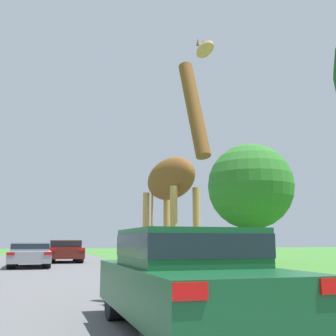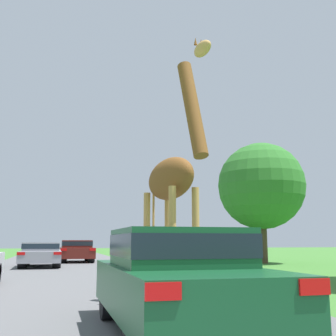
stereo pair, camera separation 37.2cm
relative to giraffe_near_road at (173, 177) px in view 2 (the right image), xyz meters
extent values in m
cube|color=#5B5B5E|center=(-1.87, 20.73, -2.62)|extent=(7.58, 120.00, 0.00)
cylinder|color=tan|center=(0.36, -0.46, -1.45)|extent=(0.16, 0.16, 2.35)
cylinder|color=#2D2319|center=(0.36, -0.46, -2.58)|extent=(0.20, 0.20, 0.09)
cylinder|color=tan|center=(-0.18, -0.56, -1.45)|extent=(0.16, 0.16, 2.35)
cylinder|color=#2D2319|center=(-0.18, -0.56, -2.58)|extent=(0.20, 0.20, 0.09)
cylinder|color=tan|center=(0.12, 0.90, -1.45)|extent=(0.16, 0.16, 2.35)
cylinder|color=#2D2319|center=(0.12, 0.90, -2.58)|extent=(0.20, 0.20, 0.09)
cylinder|color=tan|center=(-0.42, 0.80, -1.45)|extent=(0.16, 0.16, 2.35)
cylinder|color=#2D2319|center=(-0.42, 0.80, -2.58)|extent=(0.20, 0.20, 0.09)
ellipsoid|color=brown|center=(-0.03, 0.17, -0.01)|extent=(0.99, 2.06, 0.95)
cylinder|color=brown|center=(0.16, -0.91, 1.34)|extent=(0.48, 1.04, 2.27)
ellipsoid|color=tan|center=(0.25, -1.37, 2.47)|extent=(0.34, 0.59, 0.30)
cylinder|color=tan|center=(-0.20, 1.09, -0.66)|extent=(0.05, 0.05, 1.29)
cone|color=brown|center=(0.28, -1.19, 2.70)|extent=(0.07, 0.07, 0.16)
cone|color=brown|center=(0.15, -1.21, 2.70)|extent=(0.07, 0.07, 0.16)
cube|color=#144C28|center=(-0.87, -3.32, -2.06)|extent=(1.77, 4.17, 0.63)
cube|color=#144C28|center=(-0.87, -3.32, -1.50)|extent=(1.60, 1.88, 0.49)
cube|color=#19232D|center=(-0.87, -3.32, -1.47)|extent=(1.61, 1.90, 0.30)
cube|color=red|center=(-1.60, -5.42, -1.83)|extent=(0.32, 0.03, 0.15)
cube|color=red|center=(-0.14, -5.42, -1.83)|extent=(0.32, 0.03, 0.15)
cylinder|color=black|center=(-1.58, -2.07, -2.32)|extent=(0.35, 0.60, 0.60)
cylinder|color=black|center=(-0.16, -2.07, -2.32)|extent=(0.35, 0.60, 0.60)
cylinder|color=black|center=(-1.58, -4.57, -2.32)|extent=(0.35, 0.60, 0.60)
cylinder|color=black|center=(-0.16, -4.57, -2.32)|extent=(0.35, 0.60, 0.60)
cube|color=gray|center=(-3.14, 12.84, -2.12)|extent=(1.88, 4.44, 0.51)
cube|color=gray|center=(-3.14, 12.84, -1.66)|extent=(1.69, 2.00, 0.40)
cube|color=#19232D|center=(-3.14, 12.84, -1.64)|extent=(1.71, 2.02, 0.24)
cube|color=red|center=(-3.91, 10.61, -1.94)|extent=(0.34, 0.03, 0.12)
cube|color=red|center=(-2.37, 10.61, -1.94)|extent=(0.34, 0.03, 0.12)
cylinder|color=black|center=(-3.89, 14.17, -2.33)|extent=(0.38, 0.59, 0.59)
cylinder|color=black|center=(-2.39, 14.17, -2.33)|extent=(0.38, 0.59, 0.59)
cylinder|color=black|center=(-3.89, 11.51, -2.33)|extent=(0.38, 0.59, 0.59)
cylinder|color=black|center=(-2.39, 11.51, -2.33)|extent=(0.38, 0.59, 0.59)
cube|color=#561914|center=(-1.23, 17.27, -2.07)|extent=(1.94, 3.99, 0.60)
cube|color=#561914|center=(-1.23, 17.27, -1.56)|extent=(1.74, 1.80, 0.43)
cube|color=#19232D|center=(-1.23, 17.27, -1.54)|extent=(1.76, 1.81, 0.26)
cube|color=red|center=(-2.02, 15.26, -1.86)|extent=(0.35, 0.03, 0.14)
cube|color=red|center=(-0.43, 15.26, -1.86)|extent=(0.35, 0.03, 0.14)
cylinder|color=black|center=(-2.00, 18.46, -2.33)|extent=(0.39, 0.59, 0.59)
cylinder|color=black|center=(-0.45, 18.46, -2.33)|extent=(0.39, 0.59, 0.59)
cylinder|color=black|center=(-2.00, 16.07, -2.33)|extent=(0.39, 0.59, 0.59)
cylinder|color=black|center=(-0.45, 16.07, -2.33)|extent=(0.39, 0.59, 0.59)
cylinder|color=#4C3828|center=(8.86, 12.89, -0.81)|extent=(0.44, 0.44, 3.62)
sphere|color=#2D7028|center=(8.86, 12.89, 1.74)|extent=(4.97, 4.97, 4.97)
camera|label=1|loc=(-2.86, -8.87, -1.42)|focal=45.00mm
camera|label=2|loc=(-2.50, -8.98, -1.42)|focal=45.00mm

